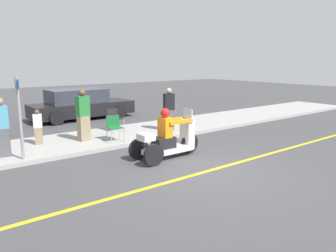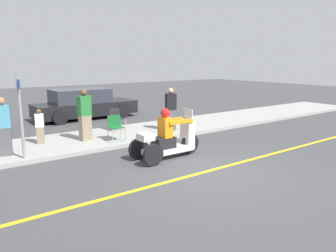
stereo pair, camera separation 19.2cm
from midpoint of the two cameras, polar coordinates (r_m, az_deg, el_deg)
ground_plane at (r=8.30m, az=6.38°, el=-7.79°), size 60.00×60.00×0.00m
lane_stripe at (r=8.23m, az=5.85°, el=-7.92°), size 24.00×0.12×0.01m
sidewalk_strip at (r=11.89m, az=-9.15°, el=-1.69°), size 28.00×2.80×0.12m
motorcycle_trike at (r=9.20m, az=-0.55°, el=-2.50°), size 2.15×0.84×1.43m
spectator_far_back at (r=9.98m, az=-27.45°, el=-0.39°), size 0.43×0.31×1.62m
spectator_mid_group at (r=12.26m, az=-0.29°, el=2.80°), size 0.42×0.31×1.60m
spectator_with_child at (r=11.03m, az=-22.16°, el=-0.26°), size 0.29×0.22×1.10m
spectator_end_of_line at (r=11.01m, az=-15.04°, el=1.69°), size 0.44×0.31×1.69m
folding_chair_curbside at (r=12.45m, az=-9.81°, el=1.53°), size 0.49×0.49×0.82m
folding_chair_set_back at (r=10.86m, az=-9.86°, el=0.11°), size 0.52×0.52×0.82m
parked_car_lot_left at (r=15.98m, az=-15.31°, el=3.60°), size 4.72×1.94×1.41m
street_sign at (r=9.38m, az=-24.95°, el=1.76°), size 0.08×0.36×2.20m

